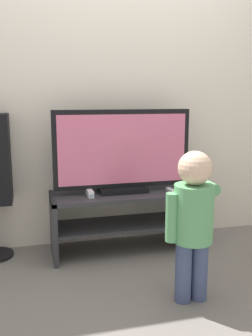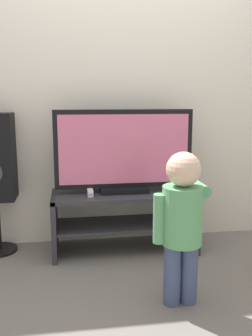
{
  "view_description": "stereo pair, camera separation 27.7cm",
  "coord_description": "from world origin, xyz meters",
  "px_view_note": "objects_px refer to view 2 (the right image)",
  "views": [
    {
      "loc": [
        -0.68,
        -2.51,
        1.2
      ],
      "look_at": [
        0.0,
        0.13,
        0.68
      ],
      "focal_mm": 40.0,
      "sensor_mm": 36.0,
      "label": 1
    },
    {
      "loc": [
        -0.4,
        -2.57,
        1.2
      ],
      "look_at": [
        0.0,
        0.13,
        0.68
      ],
      "focal_mm": 40.0,
      "sensor_mm": 36.0,
      "label": 2
    }
  ],
  "objects_px": {
    "game_console": "(90,192)",
    "remote_primary": "(173,191)",
    "television": "(124,152)",
    "child": "(182,216)"
  },
  "relations": [
    {
      "from": "game_console",
      "to": "television",
      "type": "bearing_deg",
      "value": 10.57
    },
    {
      "from": "television",
      "to": "child",
      "type": "height_order",
      "value": "television"
    },
    {
      "from": "game_console",
      "to": "remote_primary",
      "type": "distance_m",
      "value": 0.63
    },
    {
      "from": "television",
      "to": "game_console",
      "type": "relative_size",
      "value": 6.34
    },
    {
      "from": "television",
      "to": "game_console",
      "type": "distance_m",
      "value": 0.4
    },
    {
      "from": "game_console",
      "to": "remote_primary",
      "type": "relative_size",
      "value": 1.27
    },
    {
      "from": "television",
      "to": "remote_primary",
      "type": "relative_size",
      "value": 8.07
    },
    {
      "from": "game_console",
      "to": "child",
      "type": "distance_m",
      "value": 0.92
    },
    {
      "from": "television",
      "to": "remote_primary",
      "type": "height_order",
      "value": "television"
    },
    {
      "from": "game_console",
      "to": "child",
      "type": "height_order",
      "value": "child"
    }
  ]
}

